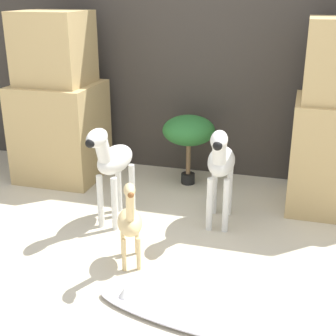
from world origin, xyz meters
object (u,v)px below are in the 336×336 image
Objects in this scene: zebra_right at (221,163)px; surfboard at (182,316)px; giraffe_figurine at (130,221)px; zebra_left at (112,161)px; potted_palm_front at (189,132)px.

surfboard is (0.01, -1.05, -0.44)m from zebra_right.
surfboard is (0.42, -0.41, -0.27)m from giraffe_figurine.
zebra_right is at bearing 13.21° from zebra_left.
potted_palm_front is 0.60× the size of surfboard.
zebra_left is (-0.71, -0.17, 0.00)m from zebra_right.
surfboard is (0.39, -1.72, -0.43)m from potted_palm_front.
zebra_left reaches higher than giraffe_figurine.
zebra_right reaches higher than potted_palm_front.
giraffe_figurine is at bearing -57.75° from zebra_left.
giraffe_figurine reaches higher than potted_palm_front.
zebra_left is 0.74× the size of surfboard.
zebra_right is 0.77m from potted_palm_front.
zebra_left reaches higher than surfboard.
zebra_right reaches higher than giraffe_figurine.
zebra_left is 1.25× the size of potted_palm_front.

